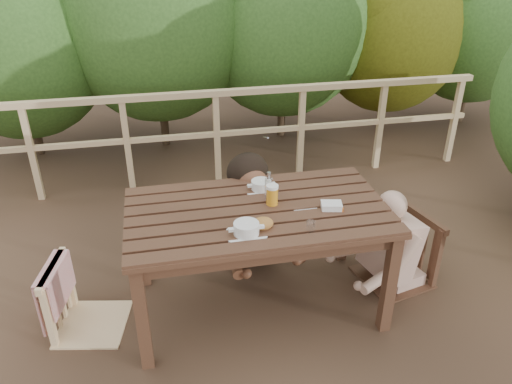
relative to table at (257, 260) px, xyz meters
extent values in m
plane|color=brown|center=(0.00, 0.00, -0.39)|extent=(60.00, 60.00, 0.00)
cube|color=#402719|center=(0.00, 0.00, 0.00)|extent=(1.71, 0.96, 0.79)
cube|color=#E0BC89|center=(-1.15, 0.02, 0.07)|extent=(0.54, 0.54, 0.93)
cube|color=#402719|center=(0.01, 0.71, 0.04)|extent=(0.50, 0.50, 0.86)
cube|color=#402719|center=(1.09, 0.08, 0.10)|extent=(0.59, 0.59, 0.99)
cube|color=#E0BC89|center=(0.00, 2.00, 0.11)|extent=(5.60, 0.10, 1.01)
cylinder|color=white|center=(-0.13, -0.28, 0.44)|extent=(0.26, 0.26, 0.09)
cylinder|color=silver|center=(0.08, 0.26, 0.43)|extent=(0.24, 0.24, 0.08)
ellipsoid|color=olive|center=(-0.02, -0.23, 0.43)|extent=(0.13, 0.10, 0.08)
cylinder|color=#C46D0D|center=(0.11, 0.04, 0.47)|extent=(0.08, 0.08, 0.16)
cylinder|color=silver|center=(0.10, 0.10, 0.51)|extent=(0.05, 0.05, 0.22)
cylinder|color=white|center=(0.26, -0.31, 0.43)|extent=(0.06, 0.06, 0.07)
cube|color=white|center=(0.47, -0.10, 0.42)|extent=(0.15, 0.12, 0.06)
camera|label=1|loc=(-0.59, -2.74, 2.04)|focal=34.84mm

